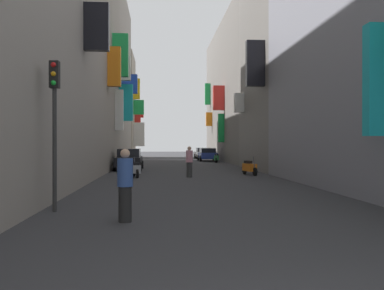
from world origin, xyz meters
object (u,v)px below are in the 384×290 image
Objects in this scene: parked_car_white at (203,153)px; traffic_light_near_corner at (55,109)px; pedestrian_near_left at (125,185)px; scooter_orange at (249,167)px; parked_car_blue at (207,154)px; pedestrian_crossing at (189,162)px; parked_car_black at (129,159)px; scooter_green at (217,158)px; scooter_silver at (136,169)px.

traffic_light_near_corner reaches higher than parked_car_white.
pedestrian_near_left is 3.39m from traffic_light_near_corner.
scooter_orange is 16.62m from pedestrian_near_left.
scooter_orange is (0.23, -21.26, -0.28)m from parked_car_blue.
pedestrian_crossing is at bearing -98.71° from parked_car_blue.
parked_car_white is at bearing 78.74° from traffic_light_near_corner.
parked_car_black is at bearing 87.82° from traffic_light_near_corner.
parked_car_white is 43.67m from pedestrian_near_left.
parked_car_black is at bearing -108.85° from parked_car_white.
scooter_green is 1.05× the size of pedestrian_near_left.
pedestrian_near_left reaches higher than scooter_green.
parked_car_black reaches higher than scooter_silver.
scooter_orange is (7.56, -5.82, -0.32)m from parked_car_black.
pedestrian_crossing reaches higher than parked_car_white.
scooter_orange is 1.13× the size of pedestrian_crossing.
scooter_green is 20.00m from scooter_silver.
scooter_orange is 1.06× the size of scooter_green.
parked_car_white is 0.97× the size of traffic_light_near_corner.
pedestrian_crossing is 13.13m from traffic_light_near_corner.
parked_car_white is at bearing 88.40° from parked_car_blue.
parked_car_blue is at bearing 97.92° from scooter_green.
parked_car_blue is 1.08× the size of parked_car_white.
traffic_light_near_corner reaches higher than pedestrian_crossing.
pedestrian_crossing is at bearing 79.85° from pedestrian_near_left.
pedestrian_near_left reaches higher than scooter_orange.
scooter_orange is (0.05, -27.82, -0.26)m from parked_car_white.
pedestrian_near_left is (-2.50, -13.94, 0.02)m from pedestrian_crossing.
parked_car_black is (-7.51, -22.00, 0.06)m from parked_car_white.
pedestrian_crossing is (-4.00, -18.99, 0.40)m from scooter_green.
scooter_orange is 17.53m from scooter_green.
parked_car_white is 2.17× the size of scooter_silver.
traffic_light_near_corner is at bearing 139.16° from pedestrian_near_left.
parked_car_white is 29.78m from scooter_silver.
parked_car_blue is 3.78m from scooter_green.
traffic_light_near_corner is (-8.58, -31.13, 2.40)m from scooter_green.
pedestrian_crossing reaches higher than scooter_green.
parked_car_black is at bearing 93.63° from pedestrian_near_left.
pedestrian_near_left is (-6.50, -32.93, 0.42)m from scooter_green.
pedestrian_near_left is (-6.16, -43.23, 0.16)m from parked_car_white.
parked_car_blue is 2.48× the size of pedestrian_near_left.
pedestrian_crossing is at bearing -101.90° from scooter_green.
scooter_orange is 16.11m from traffic_light_near_corner.
pedestrian_crossing reaches higher than scooter_silver.
parked_car_blue is 2.24× the size of scooter_orange.
pedestrian_crossing reaches higher than parked_car_black.
scooter_silver is (-7.00, -18.73, 0.00)m from scooter_green.
pedestrian_near_left is (1.35, -21.23, 0.10)m from parked_car_black.
scooter_silver is 1.08× the size of pedestrian_crossing.
traffic_light_near_corner is (-8.30, -13.60, 2.40)m from scooter_orange.
parked_car_blue reaches higher than parked_car_white.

